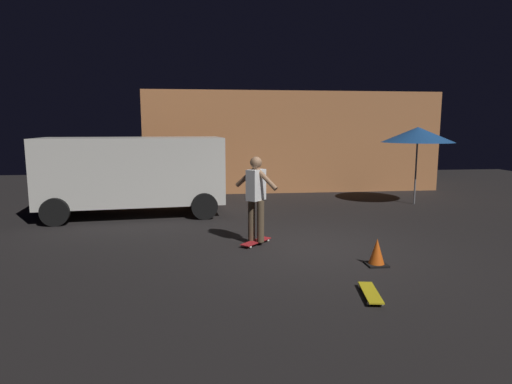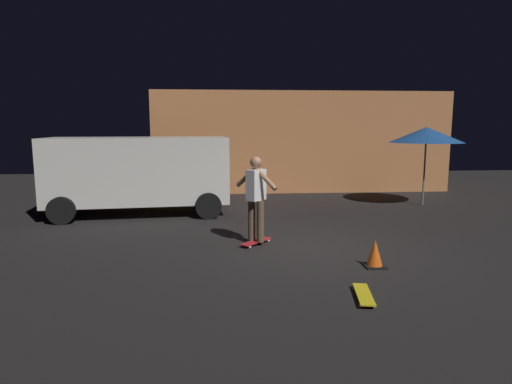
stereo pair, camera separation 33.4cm
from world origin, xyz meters
The scene contains 8 objects.
ground_plane centered at (0.00, 0.00, 0.00)m, with size 28.00×28.00×0.00m, color black.
low_building centered at (1.15, 8.76, 1.76)m, with size 10.47×3.78×3.53m.
parked_van centered at (-3.91, 3.67, 1.16)m, with size 4.76×2.59×2.03m.
patio_umbrella centered at (4.21, 4.26, 2.07)m, with size 2.10×2.10×2.30m.
skateboard_ridden centered at (-1.05, 0.34, 0.06)m, with size 0.68×0.71×0.07m.
skateboard_spare centered at (0.19, -2.48, 0.06)m, with size 0.33×0.80×0.07m.
skater centered at (-1.05, 0.34, 1.04)m, with size 0.78×0.73×1.67m.
traffic_cone centered at (0.81, -1.19, 0.21)m, with size 0.34×0.34×0.46m.
Camera 2 is at (-1.70, -7.92, 2.31)m, focal length 30.30 mm.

